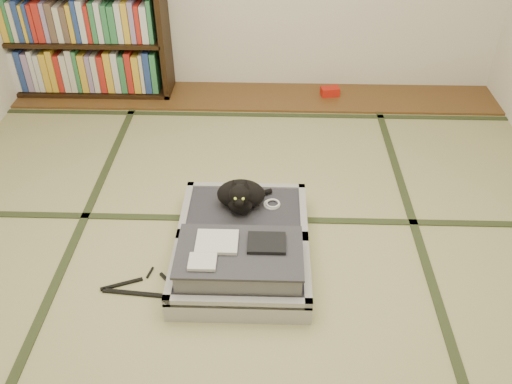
{
  "coord_description": "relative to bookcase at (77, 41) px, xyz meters",
  "views": [
    {
      "loc": [
        0.13,
        -2.13,
        2.12
      ],
      "look_at": [
        0.05,
        0.35,
        0.25
      ],
      "focal_mm": 38.0,
      "sensor_mm": 36.0,
      "label": 1
    }
  ],
  "objects": [
    {
      "name": "cable_coil",
      "position": [
        1.6,
        -1.7,
        -0.3
      ],
      "size": [
        0.1,
        0.1,
        0.02
      ],
      "color": "white",
      "rests_on": "suitcase"
    },
    {
      "name": "floor",
      "position": [
        1.46,
        -2.07,
        -0.45
      ],
      "size": [
        4.5,
        4.5,
        0.0
      ],
      "primitive_type": "plane",
      "color": "tan",
      "rests_on": "ground"
    },
    {
      "name": "bookcase",
      "position": [
        0.0,
        0.0,
        0.0
      ],
      "size": [
        1.47,
        0.34,
        0.95
      ],
      "color": "black",
      "rests_on": "wood_strip"
    },
    {
      "name": "tatami_borders",
      "position": [
        1.46,
        -1.57,
        -0.45
      ],
      "size": [
        4.0,
        4.5,
        0.01
      ],
      "color": "#2D381E",
      "rests_on": "ground"
    },
    {
      "name": "hanger",
      "position": [
        0.94,
        -2.26,
        -0.44
      ],
      "size": [
        0.46,
        0.23,
        0.01
      ],
      "color": "black",
      "rests_on": "floor"
    },
    {
      "name": "suitcase",
      "position": [
        1.44,
        -2.03,
        -0.35
      ],
      "size": [
        0.72,
        0.96,
        0.28
      ],
      "color": "#A2A3A7",
      "rests_on": "floor"
    },
    {
      "name": "cat",
      "position": [
        1.42,
        -1.73,
        -0.22
      ],
      "size": [
        0.32,
        0.32,
        0.26
      ],
      "color": "black",
      "rests_on": "suitcase"
    },
    {
      "name": "red_item",
      "position": [
        2.08,
        -0.04,
        -0.4
      ],
      "size": [
        0.16,
        0.12,
        0.07
      ],
      "primitive_type": "cube",
      "rotation": [
        0.0,
        0.0,
        0.18
      ],
      "color": "red",
      "rests_on": "wood_strip"
    },
    {
      "name": "wood_strip",
      "position": [
        1.46,
        -0.07,
        -0.44
      ],
      "size": [
        4.0,
        0.5,
        0.02
      ],
      "primitive_type": "cube",
      "color": "brown",
      "rests_on": "ground"
    }
  ]
}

